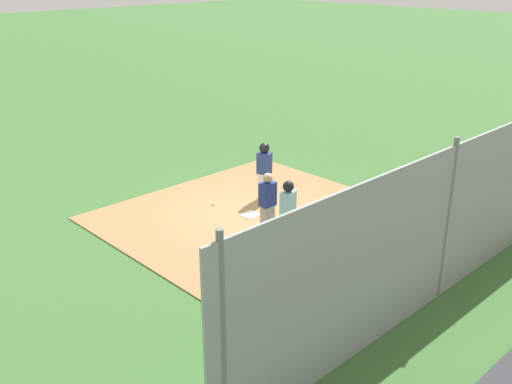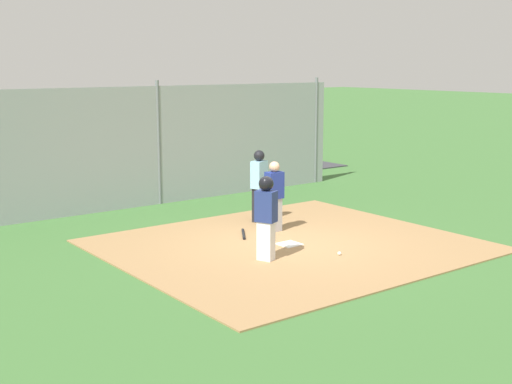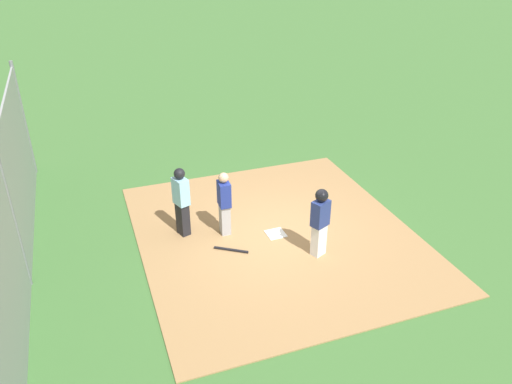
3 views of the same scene
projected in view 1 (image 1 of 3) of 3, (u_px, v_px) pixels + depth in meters
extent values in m
plane|color=#3D6B33|center=(251.00, 216.00, 15.59)|extent=(140.00, 140.00, 0.00)
cube|color=#9E774C|center=(251.00, 216.00, 15.59)|extent=(7.20, 6.40, 0.03)
cube|color=white|center=(251.00, 215.00, 15.58)|extent=(0.45, 0.45, 0.02)
cube|color=#9E9EA3|center=(267.00, 220.00, 14.37)|extent=(0.31, 0.23, 0.76)
cube|color=navy|center=(268.00, 194.00, 14.12)|extent=(0.39, 0.27, 0.60)
sphere|color=tan|center=(268.00, 178.00, 13.97)|extent=(0.24, 0.24, 0.24)
cube|color=black|center=(287.00, 234.00, 13.53)|extent=(0.36, 0.31, 0.82)
cube|color=#8CC1E0|center=(288.00, 205.00, 13.26)|extent=(0.45, 0.37, 0.65)
sphere|color=black|center=(288.00, 186.00, 13.09)|extent=(0.26, 0.26, 0.26)
cube|color=silver|center=(264.00, 186.00, 16.54)|extent=(0.32, 0.36, 0.76)
cube|color=navy|center=(264.00, 163.00, 16.29)|extent=(0.39, 0.45, 0.60)
sphere|color=tan|center=(264.00, 149.00, 16.13)|extent=(0.24, 0.24, 0.24)
sphere|color=black|center=(264.00, 148.00, 16.12)|extent=(0.29, 0.29, 0.29)
cylinder|color=black|center=(292.00, 225.00, 14.95)|extent=(0.50, 0.71, 0.06)
sphere|color=white|center=(213.00, 204.00, 16.21)|extent=(0.07, 0.07, 0.07)
cube|color=#93999E|center=(446.00, 224.00, 11.30)|extent=(12.00, 0.05, 3.20)
cylinder|color=slate|center=(222.00, 346.00, 7.60)|extent=(0.10, 0.10, 3.35)
cylinder|color=slate|center=(446.00, 221.00, 11.27)|extent=(0.10, 0.10, 3.35)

